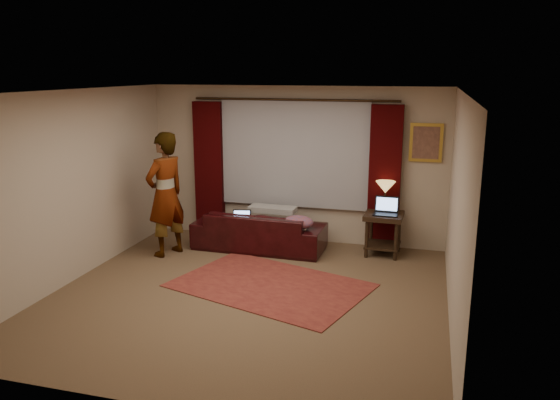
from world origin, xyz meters
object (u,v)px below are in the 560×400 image
object	(u,v)px
tiffany_lamp	(385,197)
end_table	(383,234)
person	(166,194)
laptop_table	(386,207)
sofa	(259,223)
laptop_sofa	(241,218)

from	to	relation	value
tiffany_lamp	end_table	bearing A→B (deg)	-88.15
tiffany_lamp	person	distance (m)	3.42
laptop_table	sofa	bearing A→B (deg)	-173.62
tiffany_lamp	laptop_table	world-z (taller)	tiffany_lamp
tiffany_lamp	sofa	bearing A→B (deg)	-170.41
person	laptop_sofa	bearing A→B (deg)	137.48
tiffany_lamp	laptop_table	distance (m)	0.21
sofa	laptop_table	xyz separation A→B (m)	(1.99, 0.16, 0.38)
laptop_sofa	tiffany_lamp	xyz separation A→B (m)	(2.22, 0.48, 0.38)
end_table	laptop_table	distance (m)	0.48
person	tiffany_lamp	bearing A→B (deg)	128.55
end_table	laptop_table	xyz separation A→B (m)	(0.03, -0.08, 0.47)
sofa	person	xyz separation A→B (m)	(-1.31, -0.65, 0.54)
laptop_sofa	person	bearing A→B (deg)	-166.63
laptop_sofa	person	world-z (taller)	person
sofa	person	world-z (taller)	person
laptop_sofa	laptop_table	distance (m)	2.29
sofa	laptop_table	bearing A→B (deg)	-174.22
sofa	laptop_sofa	world-z (taller)	sofa
person	laptop_table	bearing A→B (deg)	125.59
end_table	tiffany_lamp	distance (m)	0.59
sofa	person	size ratio (longest dim) A/B	1.09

